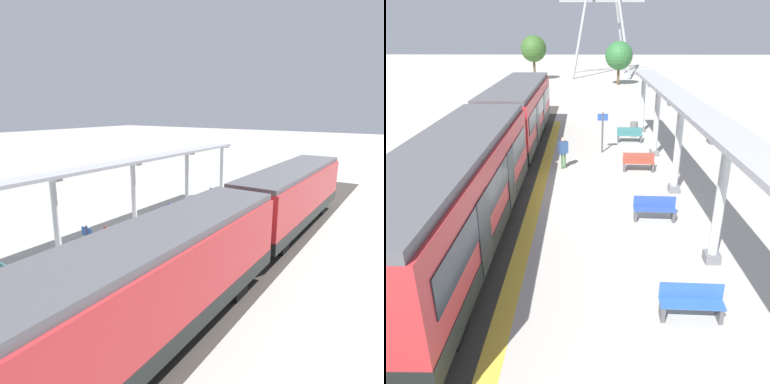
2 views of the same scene
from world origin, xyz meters
TOP-DOWN VIEW (x-y plane):
  - ground_plane at (0.00, 0.00)m, footprint 176.00×176.00m
  - tactile_edge_strip at (-2.95, 0.00)m, footprint 0.51×26.94m
  - trackbed at (-4.80, 0.00)m, footprint 3.20×38.94m
  - train_near_carriage at (-4.80, -4.74)m, footprint 2.65×11.61m
  - train_far_carriage at (-4.80, 7.45)m, footprint 2.65×11.61m
  - canopy_pillar_nearest at (2.75, -10.27)m, footprint 1.10×0.44m
  - canopy_pillar_second at (2.75, -5.27)m, footprint 1.10×0.44m
  - canopy_pillar_third at (2.75, 0.09)m, footprint 1.10×0.44m
  - canopy_pillar_fourth at (2.75, 5.19)m, footprint 1.10×0.44m
  - canopy_beam at (2.75, 0.08)m, footprint 1.20×21.50m
  - bench_near_end at (1.50, -2.52)m, footprint 1.52×0.52m
  - bench_mid_platform at (1.52, -7.70)m, footprint 1.52×0.50m
  - bench_far_end at (1.71, 7.88)m, footprint 1.51×0.49m
  - bench_extra_slot at (1.59, 2.71)m, footprint 1.52×0.51m
  - platform_info_sign at (-0.02, 5.73)m, footprint 0.56×0.10m
  - passenger_waiting_near_edge at (-2.02, 3.00)m, footprint 0.48×0.42m

SIDE VIEW (x-z plane):
  - ground_plane at x=0.00m, z-range 0.00..0.00m
  - trackbed at x=-4.80m, z-range 0.00..0.01m
  - tactile_edge_strip at x=-2.95m, z-range 0.00..0.01m
  - bench_near_end at x=1.50m, z-range 0.01..0.87m
  - bench_mid_platform at x=1.52m, z-range 0.01..0.87m
  - bench_far_end at x=1.71m, z-range 0.01..0.87m
  - bench_extra_slot at x=1.59m, z-range 0.01..0.87m
  - passenger_waiting_near_edge at x=-2.02m, z-range 0.19..1.75m
  - platform_info_sign at x=-0.02m, z-range 0.23..2.43m
  - train_near_carriage at x=-4.80m, z-range 0.09..3.57m
  - train_far_carriage at x=-4.80m, z-range 0.09..3.57m
  - canopy_pillar_nearest at x=2.75m, z-range 0.03..3.77m
  - canopy_pillar_second at x=2.75m, z-range 0.03..3.77m
  - canopy_pillar_third at x=2.75m, z-range 0.03..3.77m
  - canopy_pillar_fourth at x=2.75m, z-range 0.03..3.77m
  - canopy_beam at x=2.75m, z-range 3.74..3.90m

